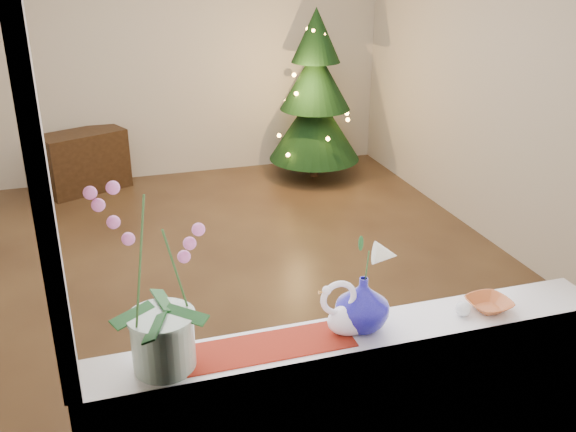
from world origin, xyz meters
name	(u,v)px	position (x,y,z in m)	size (l,w,h in m)	color
ground	(233,271)	(0.00, 0.00, 0.00)	(5.00, 5.00, 0.00)	#322014
wall_back	(175,50)	(0.00, 2.50, 1.35)	(4.50, 0.10, 2.70)	beige
wall_front	(375,248)	(0.00, -2.50, 1.35)	(4.50, 0.10, 2.70)	beige
wall_right	(503,82)	(2.25, 0.00, 1.35)	(0.10, 5.00, 2.70)	beige
windowsill	(356,336)	(0.00, -2.37, 0.90)	(2.20, 0.26, 0.04)	white
window_frame	(377,151)	(0.00, -2.47, 1.70)	(2.22, 0.06, 1.60)	white
runner	(264,347)	(-0.38, -2.37, 0.92)	(0.70, 0.20, 0.01)	maroon
orchid_pot	(158,279)	(-0.76, -2.38, 1.28)	(0.25, 0.25, 0.72)	beige
swan	(351,308)	(-0.02, -2.37, 1.03)	(0.27, 0.12, 0.23)	white
blue_vase	(363,300)	(0.03, -2.35, 1.05)	(0.25, 0.25, 0.26)	#0E0A67
lily	(365,248)	(0.03, -2.35, 1.28)	(0.14, 0.08, 0.20)	beige
paperweight	(463,309)	(0.47, -2.39, 0.95)	(0.06, 0.06, 0.06)	silver
amber_dish	(489,305)	(0.61, -2.38, 0.94)	(0.15, 0.15, 0.04)	#AC5124
xmas_tree	(315,96)	(1.36, 1.95, 0.90)	(0.98, 0.98, 1.79)	black
side_table	(85,161)	(-1.03, 2.25, 0.31)	(0.82, 0.41, 0.61)	black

